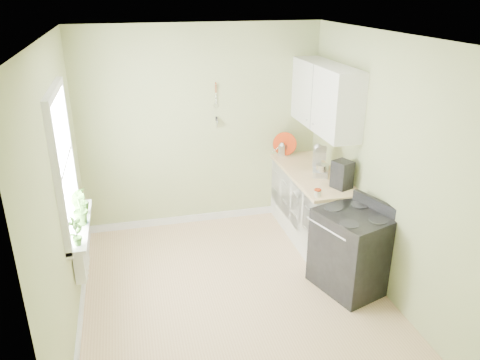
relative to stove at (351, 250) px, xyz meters
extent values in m
cube|color=tan|center=(-1.28, 0.18, -0.46)|extent=(3.20, 3.60, 0.02)
cube|color=white|center=(-1.28, 0.18, 2.26)|extent=(3.20, 3.60, 0.02)
cube|color=#B2BB7F|center=(-1.28, 1.99, 0.90)|extent=(3.20, 0.02, 2.70)
cube|color=#B2BB7F|center=(-2.89, 0.18, 0.90)|extent=(0.02, 3.60, 2.70)
cube|color=#B2BB7F|center=(0.33, 0.18, 0.90)|extent=(0.02, 3.60, 2.70)
cube|color=white|center=(0.02, 1.18, -0.02)|extent=(0.60, 1.60, 0.87)
cube|color=beige|center=(0.01, 1.18, 0.44)|extent=(0.64, 1.60, 0.04)
cube|color=white|center=(0.15, 1.28, 1.40)|extent=(0.35, 1.40, 0.80)
cube|color=white|center=(-2.87, 0.48, 1.10)|extent=(0.02, 1.00, 1.30)
cube|color=white|center=(-2.85, 0.48, 1.78)|extent=(0.06, 1.14, 0.07)
cube|color=white|center=(-2.85, 0.48, 0.41)|extent=(0.06, 1.14, 0.07)
cube|color=white|center=(-2.85, 0.48, 1.10)|extent=(0.04, 1.00, 0.04)
cube|color=white|center=(-2.79, 0.48, 0.43)|extent=(0.18, 1.14, 0.04)
cube|color=white|center=(-2.82, 0.43, 0.10)|extent=(0.12, 0.50, 0.35)
cylinder|color=beige|center=(-1.08, 1.96, 1.43)|extent=(0.02, 0.02, 0.10)
cylinder|color=silver|center=(-1.08, 1.96, 1.31)|extent=(0.01, 0.01, 0.16)
cylinder|color=silver|center=(-1.08, 1.96, 0.97)|extent=(0.01, 0.14, 0.14)
cube|color=black|center=(0.00, 0.00, -0.02)|extent=(0.82, 0.89, 0.86)
cube|color=black|center=(0.00, 0.00, 0.42)|extent=(0.82, 0.89, 0.03)
cube|color=black|center=(0.28, 0.00, 0.49)|extent=(0.28, 0.71, 0.13)
cylinder|color=#B2B2B7|center=(-0.32, 0.00, 0.31)|extent=(0.21, 0.57, 0.02)
cube|color=red|center=(-0.32, 0.10, 0.14)|extent=(0.08, 0.21, 0.36)
cube|color=#B2B2B7|center=(0.06, 1.09, 0.49)|extent=(0.28, 0.33, 0.07)
cube|color=#B2B2B7|center=(0.06, 1.21, 0.62)|extent=(0.13, 0.11, 0.20)
cube|color=#B2B2B7|center=(0.06, 1.10, 0.74)|extent=(0.23, 0.31, 0.09)
sphere|color=#B2B2B7|center=(0.06, 1.21, 0.77)|extent=(0.11, 0.11, 0.11)
cylinder|color=silver|center=(0.06, 1.03, 0.55)|extent=(0.16, 0.16, 0.13)
cylinder|color=silver|center=(-0.17, 1.90, 0.53)|extent=(0.11, 0.11, 0.15)
cone|color=silver|center=(-0.17, 1.90, 0.63)|extent=(0.11, 0.11, 0.04)
cylinder|color=silver|center=(-0.25, 1.90, 0.56)|extent=(0.10, 0.05, 0.08)
cube|color=black|center=(0.14, 0.65, 0.62)|extent=(0.25, 0.26, 0.33)
cylinder|color=black|center=(0.12, 0.65, 0.52)|extent=(0.10, 0.10, 0.11)
cylinder|color=#A0280A|center=(-0.13, 1.90, 0.62)|extent=(0.33, 0.17, 0.33)
cylinder|color=beige|center=(-0.23, 0.48, 0.49)|extent=(0.08, 0.08, 0.08)
cylinder|color=#A0280A|center=(-0.23, 0.48, 0.54)|extent=(0.08, 0.08, 0.01)
imported|color=#36641F|center=(-2.78, 0.03, 0.59)|extent=(0.18, 0.18, 0.29)
imported|color=#36641F|center=(-2.78, 0.46, 0.61)|extent=(0.23, 0.24, 0.33)
imported|color=#36641F|center=(-2.78, 0.71, 0.59)|extent=(0.23, 0.23, 0.29)
camera|label=1|loc=(-2.24, -3.96, 2.64)|focal=35.00mm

